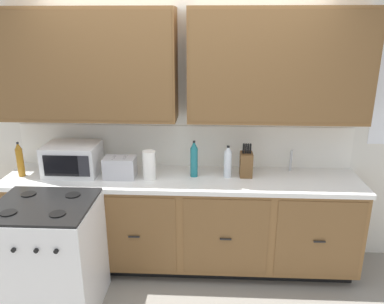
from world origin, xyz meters
name	(u,v)px	position (x,y,z in m)	size (l,w,h in m)	color
ground_plane	(180,284)	(0.00, 0.00, 0.00)	(8.00, 8.00, 0.00)	gray
wall_unit	(183,92)	(0.00, 0.50, 1.66)	(4.38, 0.40, 2.46)	silver
counter_run	(183,221)	(0.00, 0.30, 0.47)	(3.21, 0.64, 0.92)	black
stove_range	(49,257)	(-1.02, -0.33, 0.47)	(0.76, 0.68, 0.95)	white
microwave	(73,159)	(-1.01, 0.34, 1.06)	(0.48, 0.37, 0.28)	white
toaster	(120,167)	(-0.55, 0.27, 1.02)	(0.28, 0.18, 0.19)	#B7B7BC
knife_block	(246,164)	(0.58, 0.36, 1.04)	(0.11, 0.14, 0.31)	brown
sink_faucet	(291,161)	(1.01, 0.51, 1.02)	(0.02, 0.02, 0.20)	#B2B5BA
paper_towel_roll	(149,165)	(-0.28, 0.24, 1.05)	(0.12, 0.12, 0.26)	white
bottle_amber	(20,160)	(-1.46, 0.26, 1.08)	(0.06, 0.06, 0.32)	#9E6619
bottle_teal	(194,159)	(0.11, 0.33, 1.09)	(0.07, 0.07, 0.33)	#1E707A
bottle_clear	(228,162)	(0.41, 0.33, 1.07)	(0.07, 0.07, 0.29)	silver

